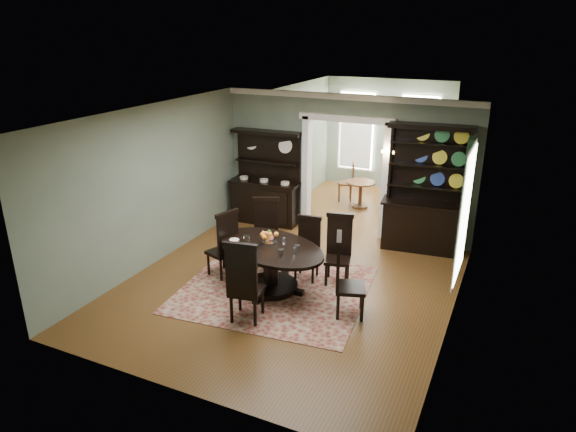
# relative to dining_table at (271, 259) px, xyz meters

# --- Properties ---
(room) EXTENTS (5.51, 6.01, 3.01)m
(room) POSITION_rel_dining_table_xyz_m (0.22, 0.18, 1.01)
(room) COLOR brown
(room) RESTS_ON ground
(parlor) EXTENTS (3.51, 3.50, 3.01)m
(parlor) POSITION_rel_dining_table_xyz_m (0.22, 5.67, 0.95)
(parlor) COLOR brown
(parlor) RESTS_ON ground
(doorway_trim) EXTENTS (2.08, 0.25, 2.57)m
(doorway_trim) POSITION_rel_dining_table_xyz_m (0.22, 3.14, 1.05)
(doorway_trim) COLOR white
(doorway_trim) RESTS_ON floor
(right_window) EXTENTS (0.15, 1.47, 2.12)m
(right_window) POSITION_rel_dining_table_xyz_m (2.92, 1.07, 1.03)
(right_window) COLOR white
(right_window) RESTS_ON wall_right
(wall_sconce) EXTENTS (0.27, 0.21, 0.21)m
(wall_sconce) POSITION_rel_dining_table_xyz_m (1.17, 2.98, 1.32)
(wall_sconce) COLOR gold
(wall_sconce) RESTS_ON back_wall_right
(rug) EXTENTS (3.36, 3.11, 0.01)m
(rug) POSITION_rel_dining_table_xyz_m (0.06, 0.01, -0.56)
(rug) COLOR maroon
(rug) RESTS_ON floor
(dining_table) EXTENTS (2.43, 2.43, 0.82)m
(dining_table) POSITION_rel_dining_table_xyz_m (0.00, 0.00, 0.00)
(dining_table) COLOR black
(dining_table) RESTS_ON rug
(centerpiece) EXTENTS (1.31, 0.84, 0.22)m
(centerpiece) POSITION_rel_dining_table_xyz_m (-0.07, 0.08, 0.31)
(centerpiece) COLOR white
(centerpiece) RESTS_ON dining_table
(chair_far_left) EXTENTS (0.63, 0.61, 1.31)m
(chair_far_left) POSITION_rel_dining_table_xyz_m (-0.56, 0.91, 0.12)
(chair_far_left) COLOR black
(chair_far_left) RESTS_ON rug
(chair_far_mid) EXTENTS (0.48, 0.46, 1.15)m
(chair_far_mid) POSITION_rel_dining_table_xyz_m (0.39, 0.72, 0.04)
(chair_far_mid) COLOR black
(chair_far_mid) RESTS_ON rug
(chair_far_right) EXTENTS (0.55, 0.53, 1.25)m
(chair_far_right) POSITION_rel_dining_table_xyz_m (0.93, 0.80, 0.09)
(chair_far_right) COLOR black
(chair_far_right) RESTS_ON rug
(chair_end_left) EXTENTS (0.58, 0.59, 1.29)m
(chair_end_left) POSITION_rel_dining_table_xyz_m (-0.95, 0.08, 0.10)
(chair_end_left) COLOR black
(chair_end_left) RESTS_ON rug
(chair_end_right) EXTENTS (0.60, 0.62, 1.34)m
(chair_end_right) POSITION_rel_dining_table_xyz_m (1.39, -0.26, 0.13)
(chair_end_right) COLOR black
(chair_end_right) RESTS_ON rug
(chair_near) EXTENTS (0.58, 0.56, 1.37)m
(chair_near) POSITION_rel_dining_table_xyz_m (0.11, -1.12, 0.15)
(chair_near) COLOR black
(chair_near) RESTS_ON rug
(sideboard) EXTENTS (1.65, 0.66, 2.13)m
(sideboard) POSITION_rel_dining_table_xyz_m (-1.58, 2.89, 0.17)
(sideboard) COLOR black
(sideboard) RESTS_ON floor
(welsh_dresser) EXTENTS (1.69, 0.77, 2.55)m
(welsh_dresser) POSITION_rel_dining_table_xyz_m (2.00, 2.86, 0.35)
(welsh_dresser) COLOR black
(welsh_dresser) RESTS_ON floor
(parlor_table) EXTENTS (0.72, 0.72, 0.67)m
(parlor_table) POSITION_rel_dining_table_xyz_m (0.10, 4.77, -0.13)
(parlor_table) COLOR #532F17
(parlor_table) RESTS_ON parlor_floor
(parlor_chair_left) EXTENTS (0.47, 0.46, 1.00)m
(parlor_chair_left) POSITION_rel_dining_table_xyz_m (-0.35, 5.13, -0.03)
(parlor_chair_left) COLOR #532F17
(parlor_chair_left) RESTS_ON parlor_floor
(parlor_chair_right) EXTENTS (0.48, 0.47, 1.04)m
(parlor_chair_right) POSITION_rel_dining_table_xyz_m (0.86, 4.64, -0.01)
(parlor_chair_right) COLOR #532F17
(parlor_chair_right) RESTS_ON parlor_floor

